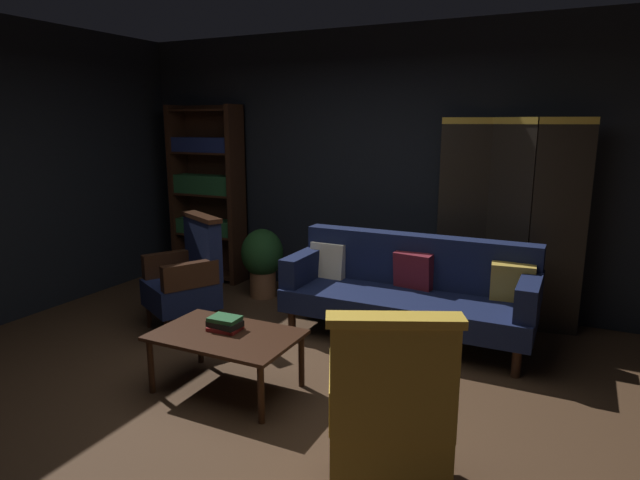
{
  "coord_description": "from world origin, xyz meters",
  "views": [
    {
      "loc": [
        1.81,
        -2.92,
        1.86
      ],
      "look_at": [
        0.0,
        0.8,
        0.95
      ],
      "focal_mm": 30.26,
      "sensor_mm": 36.0,
      "label": 1
    }
  ],
  "objects": [
    {
      "name": "ground_plane",
      "position": [
        0.0,
        0.0,
        0.0
      ],
      "size": [
        10.0,
        10.0,
        0.0
      ],
      "primitive_type": "plane",
      "color": "#3D2819"
    },
    {
      "name": "back_wall",
      "position": [
        0.0,
        2.45,
        1.4
      ],
      "size": [
        7.2,
        0.1,
        2.8
      ],
      "primitive_type": "cube",
      "color": "black",
      "rests_on": "ground_plane"
    },
    {
      "name": "side_wall_left",
      "position": [
        -3.0,
        0.6,
        1.4
      ],
      "size": [
        0.1,
        3.6,
        2.8
      ],
      "primitive_type": "cube",
      "color": "black",
      "rests_on": "ground_plane"
    },
    {
      "name": "folding_screen",
      "position": [
        1.24,
        2.16,
        0.99
      ],
      "size": [
        1.31,
        0.26,
        1.9
      ],
      "color": "black",
      "rests_on": "ground_plane"
    },
    {
      "name": "bookshelf",
      "position": [
        -2.15,
        2.2,
        1.06
      ],
      "size": [
        0.9,
        0.32,
        2.05
      ],
      "color": "black",
      "rests_on": "ground_plane"
    },
    {
      "name": "velvet_couch",
      "position": [
        0.55,
        1.45,
        0.45
      ],
      "size": [
        2.12,
        0.78,
        0.88
      ],
      "color": "black",
      "rests_on": "ground_plane"
    },
    {
      "name": "coffee_table",
      "position": [
        -0.32,
        -0.05,
        0.37
      ],
      "size": [
        1.0,
        0.64,
        0.42
      ],
      "color": "black",
      "rests_on": "ground_plane"
    },
    {
      "name": "armchair_gilt_accent",
      "position": [
        1.07,
        -0.65,
        0.49
      ],
      "size": [
        0.77,
        0.76,
        1.04
      ],
      "color": "gold",
      "rests_on": "ground_plane"
    },
    {
      "name": "armchair_wing_left",
      "position": [
        -1.32,
        0.77,
        0.49
      ],
      "size": [
        0.78,
        0.78,
        1.04
      ],
      "color": "black",
      "rests_on": "ground_plane"
    },
    {
      "name": "potted_plant",
      "position": [
        -1.2,
        1.86,
        0.43
      ],
      "size": [
        0.45,
        0.45,
        0.74
      ],
      "color": "brown",
      "rests_on": "ground_plane"
    },
    {
      "name": "book_red_leather",
      "position": [
        -0.36,
        0.01,
        0.43
      ],
      "size": [
        0.23,
        0.17,
        0.03
      ],
      "primitive_type": "cube",
      "rotation": [
        0.0,
        0.0,
        0.06
      ],
      "color": "maroon",
      "rests_on": "coffee_table"
    },
    {
      "name": "book_black_cloth",
      "position": [
        -0.36,
        0.01,
        0.47
      ],
      "size": [
        0.24,
        0.17,
        0.04
      ],
      "primitive_type": "cube",
      "rotation": [
        0.0,
        0.0,
        -0.09
      ],
      "color": "black",
      "rests_on": "book_red_leather"
    },
    {
      "name": "book_green_cloth",
      "position": [
        -0.36,
        0.01,
        0.5
      ],
      "size": [
        0.22,
        0.16,
        0.03
      ],
      "primitive_type": "cube",
      "rotation": [
        0.0,
        0.0,
        0.04
      ],
      "color": "#1E4C28",
      "rests_on": "book_black_cloth"
    }
  ]
}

